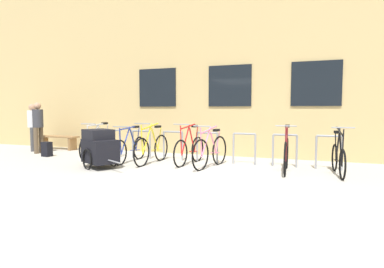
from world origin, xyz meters
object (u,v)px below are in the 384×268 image
(bicycle_white, at_px, (99,145))
(bicycle_red, at_px, (190,149))
(person_by_bench, at_px, (38,124))
(wooden_bench, at_px, (58,140))
(bike_trailer, at_px, (100,148))
(person_browsing, at_px, (33,124))
(bicycle_black, at_px, (338,158))
(bicycle_blue, at_px, (130,148))
(bicycle_maroon, at_px, (286,154))
(backpack, at_px, (47,149))
(bicycle_yellow, at_px, (152,148))
(bicycle_pink, at_px, (210,151))

(bicycle_white, relative_size, bicycle_red, 1.08)
(bicycle_red, relative_size, person_by_bench, 1.01)
(bicycle_red, bearing_deg, wooden_bench, 167.49)
(bike_trailer, relative_size, person_browsing, 0.89)
(bicycle_black, height_order, bicycle_blue, bicycle_black)
(bicycle_maroon, distance_m, backpack, 6.91)
(bicycle_yellow, relative_size, person_browsing, 1.10)
(bicycle_pink, relative_size, wooden_bench, 1.06)
(bicycle_pink, height_order, backpack, bicycle_pink)
(bicycle_pink, relative_size, bicycle_red, 1.03)
(bicycle_pink, bearing_deg, bicycle_blue, 179.80)
(bicycle_maroon, distance_m, person_by_bench, 7.73)
(bicycle_blue, xyz_separation_m, person_by_bench, (-3.67, 0.44, 0.57))
(wooden_bench, bearing_deg, person_by_bench, -80.74)
(bicycle_black, height_order, backpack, bicycle_black)
(bicycle_white, distance_m, person_by_bench, 2.68)
(bicycle_white, bearing_deg, backpack, -177.08)
(bicycle_maroon, bearing_deg, bike_trailer, -165.54)
(person_by_bench, bearing_deg, bicycle_yellow, -5.93)
(bicycle_black, distance_m, bicycle_blue, 5.12)
(bicycle_black, xyz_separation_m, bicycle_blue, (-5.12, -0.11, 0.01))
(bicycle_white, xyz_separation_m, wooden_bench, (-2.77, 1.37, -0.06))
(person_by_bench, height_order, backpack, person_by_bench)
(person_browsing, bearing_deg, bicycle_maroon, -4.80)
(backpack, bearing_deg, bicycle_black, 7.00)
(bicycle_pink, xyz_separation_m, backpack, (-5.13, -0.02, -0.18))
(bicycle_blue, bearing_deg, bicycle_pink, -0.20)
(bicycle_pink, relative_size, bicycle_maroon, 0.97)
(bicycle_yellow, height_order, wooden_bench, bicycle_yellow)
(bicycle_red, xyz_separation_m, person_browsing, (-5.91, 0.58, 0.53))
(bicycle_blue, bearing_deg, person_by_bench, 173.21)
(bicycle_pink, height_order, person_browsing, person_browsing)
(bicycle_white, xyz_separation_m, bicycle_red, (2.69, 0.16, -0.02))
(bicycle_black, bearing_deg, bicycle_white, -179.51)
(bicycle_black, xyz_separation_m, person_by_bench, (-8.79, 0.32, 0.58))
(bike_trailer, height_order, person_browsing, person_browsing)
(bicycle_red, bearing_deg, bicycle_yellow, -166.67)
(bicycle_maroon, relative_size, bike_trailer, 1.23)
(bicycle_maroon, distance_m, wooden_bench, 7.98)
(bicycle_pink, height_order, bicycle_maroon, bicycle_maroon)
(bicycle_yellow, height_order, bike_trailer, bicycle_yellow)
(bicycle_pink, bearing_deg, person_browsing, 173.00)
(bicycle_blue, relative_size, wooden_bench, 1.06)
(bicycle_yellow, distance_m, bicycle_pink, 1.60)
(person_browsing, distance_m, backpack, 1.78)
(bike_trailer, bearing_deg, bicycle_red, 33.25)
(wooden_bench, xyz_separation_m, person_browsing, (-0.45, -0.63, 0.57))
(bicycle_red, height_order, backpack, bicycle_red)
(person_browsing, relative_size, backpack, 3.63)
(bicycle_black, relative_size, person_browsing, 1.00)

